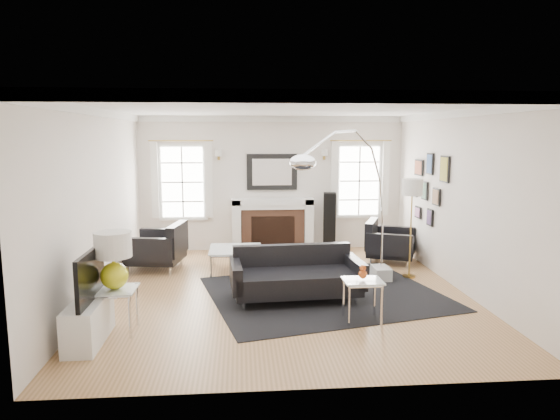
{
  "coord_description": "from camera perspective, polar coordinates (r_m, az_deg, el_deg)",
  "views": [
    {
      "loc": [
        -0.67,
        -7.42,
        2.4
      ],
      "look_at": [
        -0.05,
        0.3,
        1.24
      ],
      "focal_mm": 32.0,
      "sensor_mm": 36.0,
      "label": 1
    }
  ],
  "objects": [
    {
      "name": "arc_floor_lamp",
      "position": [
        7.57,
        7.61,
        0.8
      ],
      "size": [
        1.82,
        1.69,
        2.58
      ],
      "color": "silver",
      "rests_on": "floor"
    },
    {
      "name": "speaker_tower",
      "position": [
        10.39,
        5.67,
        -1.41
      ],
      "size": [
        0.28,
        0.28,
        1.24
      ],
      "primitive_type": "cube",
      "rotation": [
        0.0,
        0.0,
        -0.13
      ],
      "color": "black",
      "rests_on": "floor"
    },
    {
      "name": "window_right",
      "position": [
        10.71,
        9.03,
        3.35
      ],
      "size": [
        1.24,
        0.15,
        1.62
      ],
      "color": "white",
      "rests_on": "back_wall"
    },
    {
      "name": "coffee_table",
      "position": [
        8.94,
        -5.09,
        -4.6
      ],
      "size": [
        0.92,
        0.92,
        0.41
      ],
      "color": "silver",
      "rests_on": "floor"
    },
    {
      "name": "floor",
      "position": [
        7.83,
        0.51,
        -9.36
      ],
      "size": [
        6.0,
        6.0,
        0.0
      ],
      "primitive_type": "plane",
      "color": "olive",
      "rests_on": "ground"
    },
    {
      "name": "left_wall",
      "position": [
        7.77,
        -20.11,
        0.59
      ],
      "size": [
        0.04,
        6.0,
        2.8
      ],
      "primitive_type": "cube",
      "color": "silver",
      "rests_on": "floor"
    },
    {
      "name": "area_rug",
      "position": [
        7.78,
        5.07,
        -9.46
      ],
      "size": [
        3.92,
        3.51,
        0.01
      ],
      "primitive_type": "cube",
      "rotation": [
        0.0,
        0.0,
        0.23
      ],
      "color": "black",
      "rests_on": "floor"
    },
    {
      "name": "front_wall",
      "position": [
        4.58,
        3.89,
        -4.12
      ],
      "size": [
        5.5,
        0.04,
        2.8
      ],
      "primitive_type": "cube",
      "color": "silver",
      "rests_on": "floor"
    },
    {
      "name": "armchair_left",
      "position": [
        9.32,
        -13.57,
        -4.23
      ],
      "size": [
        1.07,
        1.16,
        0.69
      ],
      "color": "black",
      "rests_on": "floor"
    },
    {
      "name": "armchair_right",
      "position": [
        9.78,
        12.2,
        -3.72
      ],
      "size": [
        1.15,
        1.22,
        0.65
      ],
      "color": "black",
      "rests_on": "floor"
    },
    {
      "name": "gourd_lamp",
      "position": [
        6.36,
        -18.5,
        -5.04
      ],
      "size": [
        0.44,
        0.44,
        0.71
      ],
      "color": "yellow",
      "rests_on": "side_table_left"
    },
    {
      "name": "crown_molding",
      "position": [
        7.46,
        0.54,
        11.11
      ],
      "size": [
        5.5,
        6.0,
        0.12
      ],
      "primitive_type": "cube",
      "color": "white",
      "rests_on": "back_wall"
    },
    {
      "name": "window_left",
      "position": [
        10.48,
        -11.08,
        3.18
      ],
      "size": [
        1.24,
        0.15,
        1.62
      ],
      "color": "white",
      "rests_on": "back_wall"
    },
    {
      "name": "stick_floor_lamp",
      "position": [
        8.62,
        14.87,
        1.98
      ],
      "size": [
        0.34,
        0.34,
        1.69
      ],
      "color": "#A9863A",
      "rests_on": "floor"
    },
    {
      "name": "ceiling",
      "position": [
        7.46,
        0.54,
        11.57
      ],
      "size": [
        5.5,
        6.0,
        0.02
      ],
      "primitive_type": "cube",
      "color": "white",
      "rests_on": "back_wall"
    },
    {
      "name": "gallery_wall",
      "position": [
        9.39,
        16.57,
        2.85
      ],
      "size": [
        0.04,
        1.73,
        1.29
      ],
      "color": "black",
      "rests_on": "right_wall"
    },
    {
      "name": "orange_vase",
      "position": [
        6.57,
        9.45,
        -7.06
      ],
      "size": [
        0.11,
        0.11,
        0.18
      ],
      "color": "#CA5019",
      "rests_on": "nesting_table"
    },
    {
      "name": "side_table_left",
      "position": [
        6.49,
        -18.28,
        -9.45
      ],
      "size": [
        0.5,
        0.5,
        0.55
      ],
      "color": "silver",
      "rests_on": "floor"
    },
    {
      "name": "nesting_table",
      "position": [
        6.63,
        9.4,
        -8.87
      ],
      "size": [
        0.5,
        0.42,
        0.55
      ],
      "color": "silver",
      "rests_on": "floor"
    },
    {
      "name": "fireplace",
      "position": [
        10.4,
        -0.85,
        -1.8
      ],
      "size": [
        1.7,
        0.69,
        1.11
      ],
      "color": "white",
      "rests_on": "floor"
    },
    {
      "name": "tv_unit",
      "position": [
        6.34,
        -21.01,
        -11.17
      ],
      "size": [
        0.35,
        1.0,
        1.09
      ],
      "color": "white",
      "rests_on": "floor"
    },
    {
      "name": "mantel_mirror",
      "position": [
        10.42,
        -0.92,
        4.37
      ],
      "size": [
        1.05,
        0.07,
        0.75
      ],
      "color": "black",
      "rests_on": "back_wall"
    },
    {
      "name": "right_wall",
      "position": [
        8.23,
        19.97,
        1.01
      ],
      "size": [
        0.04,
        6.0,
        2.8
      ],
      "primitive_type": "cube",
      "color": "silver",
      "rests_on": "floor"
    },
    {
      "name": "back_wall",
      "position": [
        10.49,
        -0.94,
        3.02
      ],
      "size": [
        5.5,
        0.04,
        2.8
      ],
      "primitive_type": "cube",
      "color": "silver",
      "rests_on": "floor"
    },
    {
      "name": "sofa",
      "position": [
        7.45,
        1.79,
        -7.57
      ],
      "size": [
        1.97,
        1.01,
        0.62
      ],
      "color": "black",
      "rests_on": "floor"
    }
  ]
}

